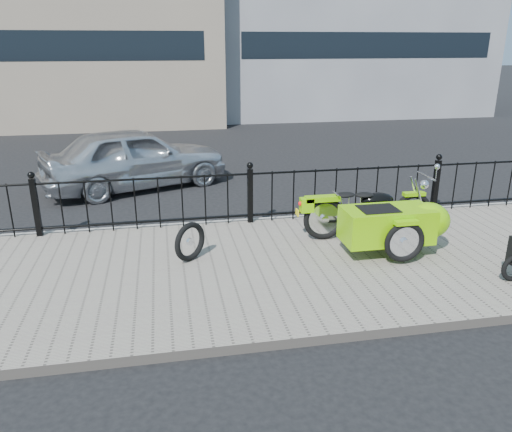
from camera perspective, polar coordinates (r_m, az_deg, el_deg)
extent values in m
plane|color=black|center=(7.65, 1.05, -4.78)|extent=(120.00, 120.00, 0.00)
cube|color=gray|center=(7.18, 1.87, -5.93)|extent=(30.00, 3.80, 0.12)
cube|color=gray|center=(8.94, -0.83, -0.73)|extent=(30.00, 0.10, 0.12)
cylinder|color=black|center=(8.53, -0.69, 4.83)|extent=(14.00, 0.04, 0.04)
cylinder|color=black|center=(8.75, -0.67, 0.07)|extent=(14.00, 0.04, 0.04)
cube|color=black|center=(8.76, -23.84, 0.89)|extent=(0.09, 0.09, 0.96)
sphere|color=black|center=(8.62, -24.32, 4.29)|extent=(0.11, 0.11, 0.11)
cube|color=black|center=(8.64, -0.68, 2.33)|extent=(0.09, 0.09, 0.96)
sphere|color=black|center=(8.50, -0.70, 5.81)|extent=(0.11, 0.11, 0.11)
cube|color=black|center=(9.84, 19.84, 3.29)|extent=(0.09, 0.09, 0.96)
sphere|color=black|center=(9.72, 20.20, 6.35)|extent=(0.11, 0.11, 0.11)
cube|color=black|center=(19.40, -25.55, 17.14)|extent=(12.50, 0.06, 1.00)
cube|color=black|center=(21.58, 12.96, 18.48)|extent=(10.50, 0.06, 1.00)
torus|color=black|center=(8.56, 17.39, 0.31)|extent=(0.69, 0.09, 0.69)
torus|color=black|center=(7.98, 7.82, -0.33)|extent=(0.69, 0.09, 0.69)
torus|color=black|center=(7.30, 16.60, -2.87)|extent=(0.60, 0.08, 0.60)
cube|color=gray|center=(8.23, 12.78, 0.13)|extent=(0.34, 0.22, 0.24)
cylinder|color=black|center=(8.26, 12.75, -0.33)|extent=(1.40, 0.04, 0.04)
ellipsoid|color=black|center=(8.21, 13.68, 1.77)|extent=(0.54, 0.29, 0.26)
cylinder|color=silver|center=(8.47, 18.89, 4.35)|extent=(0.03, 0.56, 0.03)
cylinder|color=silver|center=(8.50, 17.96, 2.31)|extent=(0.25, 0.04, 0.59)
sphere|color=silver|center=(8.50, 18.67, 3.44)|extent=(0.15, 0.15, 0.15)
cube|color=#78CE03|center=(8.46, 17.61, 2.42)|extent=(0.36, 0.12, 0.06)
cube|color=#78CE03|center=(7.86, 7.58, 1.99)|extent=(0.55, 0.16, 0.08)
ellipsoid|color=black|center=(8.09, 12.31, 2.37)|extent=(0.31, 0.22, 0.08)
ellipsoid|color=black|center=(7.97, 10.19, 2.40)|extent=(0.31, 0.22, 0.08)
sphere|color=red|center=(7.77, 5.11, 1.43)|extent=(0.07, 0.07, 0.07)
cube|color=yellow|center=(7.92, 4.74, 0.40)|extent=(0.02, 0.14, 0.10)
cube|color=#78CE03|center=(7.54, 14.70, -0.97)|extent=(1.30, 0.62, 0.50)
ellipsoid|color=#78CE03|center=(7.82, 19.03, -0.47)|extent=(0.65, 0.60, 0.54)
cube|color=black|center=(7.40, 13.80, 0.62)|extent=(0.55, 0.43, 0.06)
cube|color=#78CE03|center=(7.20, 16.82, -0.73)|extent=(0.34, 0.11, 0.06)
torus|color=black|center=(7.22, -7.56, -2.93)|extent=(0.49, 0.45, 0.58)
imported|color=silver|center=(11.47, -13.64, 6.50)|extent=(4.37, 3.02, 1.38)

